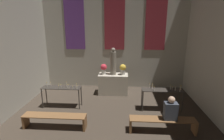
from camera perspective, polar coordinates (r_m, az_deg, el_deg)
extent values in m
cube|color=#B2AD9E|center=(8.38, 0.84, 13.91)|extent=(6.92, 0.12, 5.83)
cube|color=#60337F|center=(8.62, -12.31, 17.50)|extent=(0.94, 0.03, 3.27)
cube|color=maroon|center=(8.31, 0.83, 17.92)|extent=(0.94, 0.03, 3.27)
cube|color=maroon|center=(8.42, 14.28, 17.45)|extent=(0.94, 0.03, 3.27)
cube|color=#BCB29E|center=(7.84, 0.39, -4.58)|extent=(1.29, 0.66, 0.89)
cylinder|color=gray|center=(7.57, 0.40, 2.20)|extent=(0.25, 0.25, 1.00)
sphere|color=gray|center=(7.47, 0.41, 6.62)|extent=(0.18, 0.18, 0.18)
cylinder|color=beige|center=(7.70, -2.72, -0.57)|extent=(0.20, 0.20, 0.23)
sphere|color=#DB3342|center=(7.65, -2.73, 0.96)|extent=(0.28, 0.28, 0.28)
cylinder|color=beige|center=(7.66, 3.53, -0.68)|extent=(0.20, 0.20, 0.23)
sphere|color=gold|center=(7.60, 3.56, 0.86)|extent=(0.28, 0.28, 0.28)
cube|color=#332D28|center=(6.77, -16.21, -5.50)|extent=(1.44, 0.41, 0.02)
cylinder|color=#332D28|center=(7.02, -21.84, -8.67)|extent=(0.04, 0.04, 0.76)
cylinder|color=#332D28|center=(6.56, -10.71, -9.50)|extent=(0.04, 0.04, 0.76)
cylinder|color=#332D28|center=(7.31, -20.67, -7.61)|extent=(0.04, 0.04, 0.76)
cylinder|color=#332D28|center=(6.87, -9.99, -8.31)|extent=(0.04, 0.04, 0.76)
cylinder|color=silver|center=(7.04, -19.36, -4.32)|extent=(0.02, 0.02, 0.13)
sphere|color=#F9CC4C|center=(7.02, -19.42, -3.74)|extent=(0.02, 0.02, 0.02)
cylinder|color=silver|center=(6.71, -16.37, -5.11)|extent=(0.02, 0.02, 0.11)
sphere|color=#F9CC4C|center=(6.69, -16.41, -4.59)|extent=(0.02, 0.02, 0.02)
cylinder|color=silver|center=(6.46, -12.69, -5.67)|extent=(0.02, 0.02, 0.10)
sphere|color=#F9CC4C|center=(6.44, -12.72, -5.17)|extent=(0.02, 0.02, 0.02)
cylinder|color=silver|center=(6.55, -13.91, -5.28)|extent=(0.02, 0.02, 0.14)
sphere|color=#F9CC4C|center=(6.52, -13.95, -4.60)|extent=(0.02, 0.02, 0.02)
cylinder|color=silver|center=(6.65, -16.89, -5.12)|extent=(0.02, 0.02, 0.16)
sphere|color=#F9CC4C|center=(6.62, -16.94, -4.38)|extent=(0.02, 0.02, 0.02)
cylinder|color=silver|center=(6.43, -11.29, -5.60)|extent=(0.02, 0.02, 0.12)
sphere|color=#F9CC4C|center=(6.41, -11.33, -5.00)|extent=(0.02, 0.02, 0.02)
cylinder|color=silver|center=(6.97, -20.50, -4.50)|extent=(0.02, 0.02, 0.16)
sphere|color=#F9CC4C|center=(6.94, -20.56, -3.79)|extent=(0.02, 0.02, 0.02)
cylinder|color=silver|center=(6.47, -11.52, -5.22)|extent=(0.02, 0.02, 0.18)
sphere|color=#F9CC4C|center=(6.44, -11.56, -4.38)|extent=(0.02, 0.02, 0.02)
cylinder|color=silver|center=(6.66, -17.03, -5.34)|extent=(0.02, 0.02, 0.10)
sphere|color=#F9CC4C|center=(6.64, -17.07, -4.85)|extent=(0.02, 0.02, 0.02)
cylinder|color=silver|center=(6.65, -14.40, -5.15)|extent=(0.02, 0.02, 0.11)
sphere|color=#F9CC4C|center=(6.63, -14.44, -4.61)|extent=(0.02, 0.02, 0.02)
cylinder|color=silver|center=(6.80, -14.60, -4.53)|extent=(0.02, 0.02, 0.15)
sphere|color=#F9CC4C|center=(6.78, -14.65, -3.84)|extent=(0.02, 0.02, 0.02)
cube|color=#332D28|center=(6.52, 16.08, -6.26)|extent=(1.44, 0.41, 0.02)
cylinder|color=#332D28|center=(6.40, 10.00, -10.10)|extent=(0.04, 0.04, 0.76)
cylinder|color=#332D28|center=(6.70, 22.03, -9.85)|extent=(0.04, 0.04, 0.76)
cylinder|color=#332D28|center=(6.72, 9.69, -8.83)|extent=(0.04, 0.04, 0.76)
cylinder|color=#332D28|center=(7.00, 21.16, -8.67)|extent=(0.04, 0.04, 0.76)
cylinder|color=silver|center=(6.33, 13.66, -6.00)|extent=(0.02, 0.02, 0.13)
sphere|color=#F9CC4C|center=(6.31, 13.70, -5.34)|extent=(0.02, 0.02, 0.02)
cylinder|color=silver|center=(6.56, 19.05, -5.69)|extent=(0.02, 0.02, 0.13)
sphere|color=#F9CC4C|center=(6.54, 19.11, -5.07)|extent=(0.02, 0.02, 0.02)
cylinder|color=silver|center=(6.54, 13.09, -5.15)|extent=(0.02, 0.02, 0.16)
sphere|color=#F9CC4C|center=(6.51, 13.14, -4.38)|extent=(0.02, 0.02, 0.02)
cylinder|color=silver|center=(6.43, 12.92, -5.67)|extent=(0.02, 0.02, 0.13)
sphere|color=#F9CC4C|center=(6.40, 12.96, -5.04)|extent=(0.02, 0.02, 0.02)
cylinder|color=silver|center=(6.73, 21.39, -5.37)|extent=(0.02, 0.02, 0.14)
sphere|color=#F9CC4C|center=(6.70, 21.45, -4.73)|extent=(0.02, 0.02, 0.02)
cylinder|color=silver|center=(6.51, 19.97, -5.81)|extent=(0.02, 0.02, 0.16)
sphere|color=#F9CC4C|center=(6.48, 20.04, -5.07)|extent=(0.02, 0.02, 0.02)
cylinder|color=silver|center=(6.50, 21.31, -6.26)|extent=(0.02, 0.02, 0.10)
sphere|color=#F9CC4C|center=(6.47, 21.36, -5.75)|extent=(0.02, 0.02, 0.02)
cylinder|color=silver|center=(6.54, 12.14, -5.13)|extent=(0.02, 0.02, 0.16)
sphere|color=#F9CC4C|center=(6.51, 12.19, -4.38)|extent=(0.02, 0.02, 0.02)
cylinder|color=silver|center=(6.74, 21.60, -5.40)|extent=(0.02, 0.02, 0.12)
sphere|color=#F9CC4C|center=(6.72, 21.66, -4.82)|extent=(0.02, 0.02, 0.02)
cylinder|color=silver|center=(6.73, 21.60, -5.49)|extent=(0.02, 0.02, 0.11)
sphere|color=#F9CC4C|center=(6.71, 21.65, -4.95)|extent=(0.02, 0.02, 0.02)
cylinder|color=silver|center=(6.57, 18.55, -5.42)|extent=(0.02, 0.02, 0.17)
sphere|color=#F9CC4C|center=(6.54, 18.62, -4.62)|extent=(0.02, 0.02, 0.02)
cube|color=brown|center=(5.65, -18.31, -13.92)|extent=(1.89, 0.36, 0.03)
cube|color=brown|center=(6.13, -26.36, -14.60)|extent=(0.06, 0.32, 0.40)
cube|color=brown|center=(5.50, -8.85, -16.69)|extent=(0.06, 0.32, 0.40)
cube|color=brown|center=(5.40, 16.20, -15.19)|extent=(1.89, 0.36, 0.03)
cube|color=brown|center=(5.39, 6.03, -17.30)|extent=(0.06, 0.32, 0.40)
cube|color=brown|center=(5.76, 25.34, -16.46)|extent=(0.06, 0.32, 0.40)
cube|color=#383D47|center=(5.32, 18.56, -12.60)|extent=(0.36, 0.24, 0.51)
sphere|color=tan|center=(5.17, 18.88, -9.16)|extent=(0.19, 0.19, 0.19)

